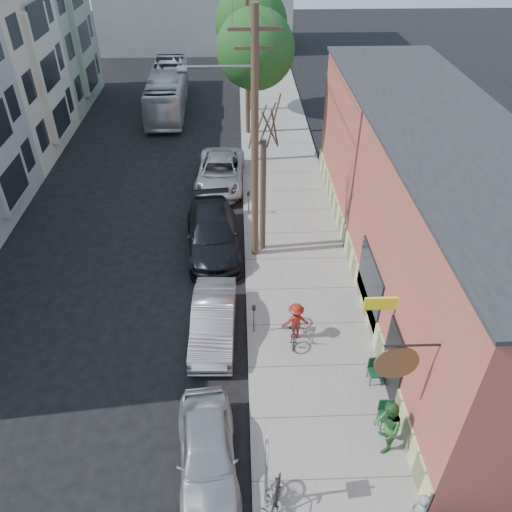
{
  "coord_description": "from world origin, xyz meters",
  "views": [
    {
      "loc": [
        1.86,
        -11.17,
        13.2
      ],
      "look_at": [
        2.42,
        4.44,
        1.5
      ],
      "focal_mm": 35.0,
      "sensor_mm": 36.0,
      "label": 1
    }
  ],
  "objects_px": {
    "tree_leafy_far": "(251,24)",
    "car_2": "(213,233)",
    "parked_bike_a": "(274,505)",
    "car_0": "(207,452)",
    "patio_chair_a": "(376,372)",
    "parking_meter_far": "(249,199)",
    "tree_bare": "(263,198)",
    "tree_leafy_mid": "(256,50)",
    "parking_meter_near": "(254,314)",
    "bus": "(168,90)",
    "car_1": "(213,321)",
    "utility_pole_near": "(253,141)",
    "cyclist": "(296,321)",
    "car_3": "(220,172)",
    "patron_green": "(387,427)",
    "patio_chair_b": "(387,415)",
    "sign_post": "(266,467)"
  },
  "relations": [
    {
      "from": "car_3",
      "to": "patio_chair_b",
      "type": "bearing_deg",
      "value": -68.44
    },
    {
      "from": "parking_meter_near",
      "to": "tree_leafy_far",
      "type": "bearing_deg",
      "value": 88.58
    },
    {
      "from": "parking_meter_near",
      "to": "car_1",
      "type": "height_order",
      "value": "car_1"
    },
    {
      "from": "sign_post",
      "to": "tree_leafy_far",
      "type": "distance_m",
      "value": 28.66
    },
    {
      "from": "tree_leafy_mid",
      "to": "bus",
      "type": "height_order",
      "value": "tree_leafy_mid"
    },
    {
      "from": "car_1",
      "to": "car_2",
      "type": "height_order",
      "value": "car_2"
    },
    {
      "from": "parking_meter_far",
      "to": "patio_chair_b",
      "type": "relative_size",
      "value": 1.41
    },
    {
      "from": "parking_meter_far",
      "to": "patron_green",
      "type": "bearing_deg",
      "value": -74.44
    },
    {
      "from": "patio_chair_a",
      "to": "patron_green",
      "type": "bearing_deg",
      "value": -101.45
    },
    {
      "from": "parking_meter_far",
      "to": "patio_chair_a",
      "type": "xyz_separation_m",
      "value": [
        3.85,
        -10.4,
        -0.39
      ]
    },
    {
      "from": "utility_pole_near",
      "to": "car_1",
      "type": "height_order",
      "value": "utility_pole_near"
    },
    {
      "from": "patio_chair_a",
      "to": "car_2",
      "type": "xyz_separation_m",
      "value": [
        -5.49,
        7.81,
        0.21
      ]
    },
    {
      "from": "patron_green",
      "to": "patio_chair_b",
      "type": "bearing_deg",
      "value": 171.26
    },
    {
      "from": "tree_leafy_far",
      "to": "parked_bike_a",
      "type": "xyz_separation_m",
      "value": [
        -0.26,
        -28.75,
        -5.16
      ]
    },
    {
      "from": "parking_meter_far",
      "to": "car_3",
      "type": "distance_m",
      "value": 3.64
    },
    {
      "from": "patron_green",
      "to": "car_1",
      "type": "xyz_separation_m",
      "value": [
        -5.0,
        4.77,
        -0.37
      ]
    },
    {
      "from": "bus",
      "to": "tree_leafy_mid",
      "type": "bearing_deg",
      "value": -57.35
    },
    {
      "from": "car_0",
      "to": "sign_post",
      "type": "bearing_deg",
      "value": -42.09
    },
    {
      "from": "patio_chair_b",
      "to": "patron_green",
      "type": "relative_size",
      "value": 0.47
    },
    {
      "from": "parking_meter_far",
      "to": "tree_bare",
      "type": "relative_size",
      "value": 0.24
    },
    {
      "from": "parking_meter_far",
      "to": "car_1",
      "type": "relative_size",
      "value": 0.29
    },
    {
      "from": "tree_leafy_mid",
      "to": "car_2",
      "type": "height_order",
      "value": "tree_leafy_mid"
    },
    {
      "from": "patio_chair_a",
      "to": "car_1",
      "type": "distance_m",
      "value": 5.83
    },
    {
      "from": "parked_bike_a",
      "to": "car_2",
      "type": "bearing_deg",
      "value": 113.5
    },
    {
      "from": "tree_bare",
      "to": "car_3",
      "type": "xyz_separation_m",
      "value": [
        -2.0,
        6.15,
        -1.97
      ]
    },
    {
      "from": "tree_leafy_mid",
      "to": "parking_meter_near",
      "type": "bearing_deg",
      "value": -92.25
    },
    {
      "from": "parking_meter_near",
      "to": "car_0",
      "type": "distance_m",
      "value": 5.3
    },
    {
      "from": "parking_meter_far",
      "to": "tree_bare",
      "type": "distance_m",
      "value": 3.35
    },
    {
      "from": "patio_chair_a",
      "to": "parking_meter_near",
      "type": "bearing_deg",
      "value": 143.84
    },
    {
      "from": "parked_bike_a",
      "to": "car_1",
      "type": "bearing_deg",
      "value": 119.03
    },
    {
      "from": "sign_post",
      "to": "car_2",
      "type": "relative_size",
      "value": 0.51
    },
    {
      "from": "parked_bike_a",
      "to": "car_0",
      "type": "bearing_deg",
      "value": 153.05
    },
    {
      "from": "parking_meter_far",
      "to": "patio_chair_a",
      "type": "distance_m",
      "value": 11.1
    },
    {
      "from": "parking_meter_near",
      "to": "patio_chair_a",
      "type": "distance_m",
      "value": 4.55
    },
    {
      "from": "cyclist",
      "to": "tree_leafy_mid",
      "type": "bearing_deg",
      "value": -94.2
    },
    {
      "from": "patio_chair_a",
      "to": "bus",
      "type": "height_order",
      "value": "bus"
    },
    {
      "from": "tree_leafy_far",
      "to": "car_2",
      "type": "bearing_deg",
      "value": -97.49
    },
    {
      "from": "sign_post",
      "to": "car_1",
      "type": "bearing_deg",
      "value": 103.89
    },
    {
      "from": "parking_meter_near",
      "to": "parked_bike_a",
      "type": "distance_m",
      "value": 6.63
    },
    {
      "from": "cyclist",
      "to": "car_1",
      "type": "relative_size",
      "value": 0.35
    },
    {
      "from": "tree_bare",
      "to": "tree_leafy_mid",
      "type": "relative_size",
      "value": 0.62
    },
    {
      "from": "cyclist",
      "to": "car_2",
      "type": "relative_size",
      "value": 0.27
    },
    {
      "from": "tree_bare",
      "to": "car_1",
      "type": "bearing_deg",
      "value": -111.18
    },
    {
      "from": "sign_post",
      "to": "utility_pole_near",
      "type": "bearing_deg",
      "value": 89.79
    },
    {
      "from": "car_2",
      "to": "car_1",
      "type": "bearing_deg",
      "value": -93.03
    },
    {
      "from": "tree_leafy_mid",
      "to": "car_0",
      "type": "xyz_separation_m",
      "value": [
        -2.0,
        -19.1,
        -5.65
      ]
    },
    {
      "from": "car_1",
      "to": "car_3",
      "type": "height_order",
      "value": "car_3"
    },
    {
      "from": "patio_chair_b",
      "to": "utility_pole_near",
      "type": "bearing_deg",
      "value": 114.09
    },
    {
      "from": "parked_bike_a",
      "to": "car_0",
      "type": "distance_m",
      "value": 2.32
    },
    {
      "from": "utility_pole_near",
      "to": "car_0",
      "type": "xyz_separation_m",
      "value": [
        -1.59,
        -9.87,
        -4.72
      ]
    }
  ]
}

